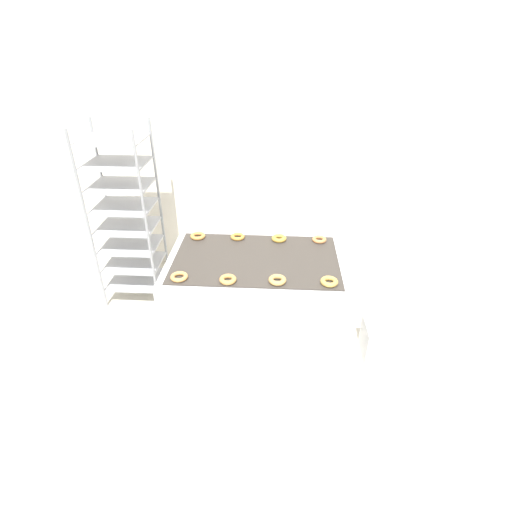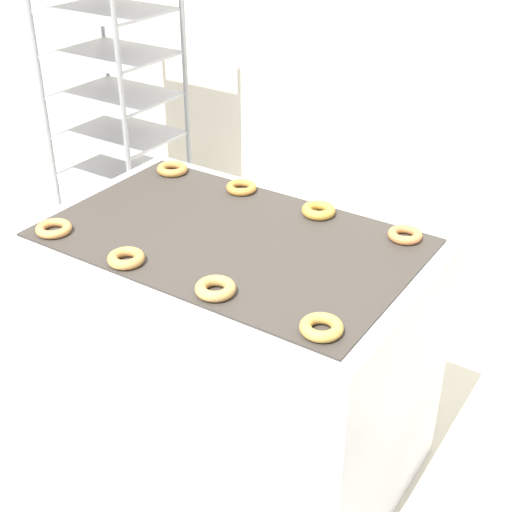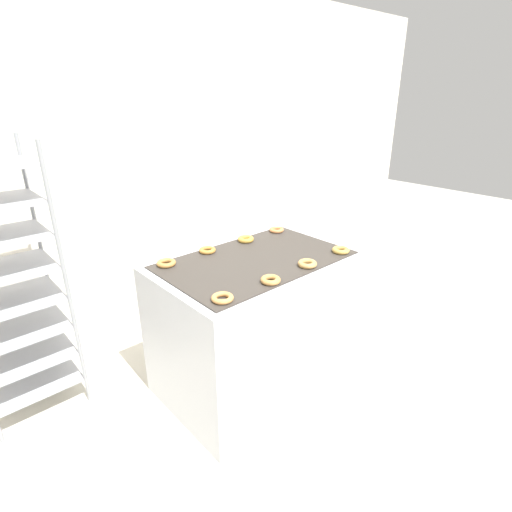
% 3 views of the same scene
% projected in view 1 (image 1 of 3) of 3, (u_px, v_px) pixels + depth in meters
% --- Properties ---
extents(ground_plane, '(14.00, 14.00, 0.00)m').
position_uv_depth(ground_plane, '(250.00, 423.00, 2.74)').
color(ground_plane, beige).
extents(wall_back, '(8.00, 0.05, 2.80)m').
position_uv_depth(wall_back, '(265.00, 139.00, 3.86)').
color(wall_back, silver).
rests_on(wall_back, ground_plane).
extents(fryer_machine, '(1.26, 0.82, 0.93)m').
position_uv_depth(fryer_machine, '(256.00, 310.00, 3.07)').
color(fryer_machine, silver).
rests_on(fryer_machine, ground_plane).
extents(baking_rack_cart, '(0.54, 0.46, 1.68)m').
position_uv_depth(baking_rack_cart, '(126.00, 216.00, 3.62)').
color(baking_rack_cart, gray).
rests_on(baking_rack_cart, ground_plane).
extents(glaze_bin, '(0.37, 0.30, 0.31)m').
position_uv_depth(glaze_bin, '(386.00, 341.00, 3.22)').
color(glaze_bin, silver).
rests_on(glaze_bin, ground_plane).
extents(donut_near_left, '(0.11, 0.11, 0.03)m').
position_uv_depth(donut_near_left, '(179.00, 277.00, 2.61)').
color(donut_near_left, tan).
rests_on(donut_near_left, fryer_machine).
extents(donut_near_midleft, '(0.11, 0.11, 0.03)m').
position_uv_depth(donut_near_midleft, '(228.00, 279.00, 2.58)').
color(donut_near_midleft, '#C18946').
rests_on(donut_near_midleft, fryer_machine).
extents(donut_near_midright, '(0.12, 0.12, 0.03)m').
position_uv_depth(donut_near_midright, '(277.00, 280.00, 2.57)').
color(donut_near_midright, tan).
rests_on(donut_near_midright, fryer_machine).
extents(donut_near_right, '(0.11, 0.11, 0.03)m').
position_uv_depth(donut_near_right, '(329.00, 282.00, 2.56)').
color(donut_near_right, gold).
rests_on(donut_near_right, fryer_machine).
extents(donut_far_left, '(0.12, 0.12, 0.03)m').
position_uv_depth(donut_far_left, '(198.00, 236.00, 3.10)').
color(donut_far_left, '#BD823F').
rests_on(donut_far_left, fryer_machine).
extents(donut_far_midleft, '(0.11, 0.11, 0.03)m').
position_uv_depth(donut_far_midleft, '(238.00, 237.00, 3.10)').
color(donut_far_midleft, '#C08237').
rests_on(donut_far_midleft, fryer_machine).
extents(donut_far_midright, '(0.11, 0.11, 0.03)m').
position_uv_depth(donut_far_midright, '(279.00, 238.00, 3.07)').
color(donut_far_midright, gold).
rests_on(donut_far_midright, fryer_machine).
extents(donut_far_right, '(0.11, 0.11, 0.03)m').
position_uv_depth(donut_far_right, '(319.00, 239.00, 3.06)').
color(donut_far_right, '#D28248').
rests_on(donut_far_right, fryer_machine).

